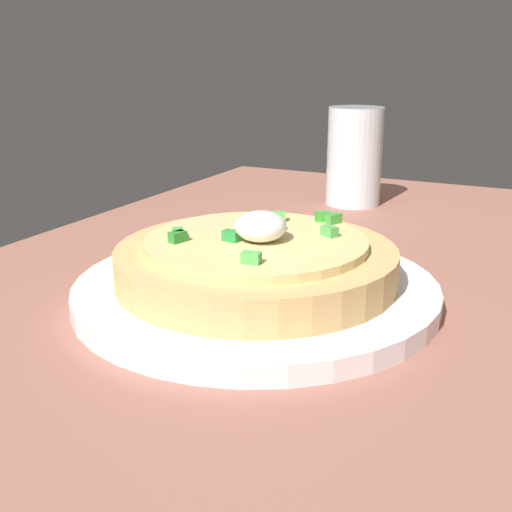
# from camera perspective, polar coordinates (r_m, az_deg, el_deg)

# --- Properties ---
(dining_table) EXTENTS (1.13, 0.77, 0.02)m
(dining_table) POSITION_cam_1_polar(r_m,az_deg,el_deg) (0.44, 9.32, -8.73)
(dining_table) COLOR #945D4E
(dining_table) RESTS_ON ground
(plate) EXTENTS (0.28, 0.28, 0.02)m
(plate) POSITION_cam_1_polar(r_m,az_deg,el_deg) (0.49, 0.00, -3.06)
(plate) COLOR white
(plate) RESTS_ON dining_table
(pizza) EXTENTS (0.22, 0.22, 0.06)m
(pizza) POSITION_cam_1_polar(r_m,az_deg,el_deg) (0.49, 0.01, -0.37)
(pizza) COLOR tan
(pizza) RESTS_ON plate
(cup_near) EXTENTS (0.07, 0.07, 0.12)m
(cup_near) POSITION_cam_1_polar(r_m,az_deg,el_deg) (0.81, 8.89, 8.41)
(cup_near) COLOR silver
(cup_near) RESTS_ON dining_table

